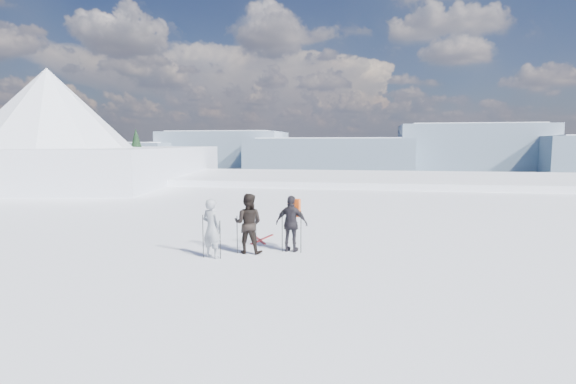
# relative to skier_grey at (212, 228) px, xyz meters

# --- Properties ---
(lake_basin) EXTENTS (820.00, 820.00, 71.62)m
(lake_basin) POSITION_rel_skier_grey_xyz_m (3.48, 28.69, -7.39)
(lake_basin) COLOR white
(lake_basin) RESTS_ON ground
(far_mountain_range) EXTENTS (770.00, 110.00, 53.00)m
(far_mountain_range) POSITION_rel_skier_grey_xyz_m (33.08, 453.47, -8.08)
(far_mountain_range) COLOR slate
(far_mountain_range) RESTS_ON ground
(near_ridge) EXTENTS (31.37, 35.68, 25.62)m
(near_ridge) POSITION_rel_skier_grey_xyz_m (-23.08, 28.03, -4.37)
(near_ridge) COLOR white
(near_ridge) RESTS_ON ground
(skier_grey) EXTENTS (0.75, 0.62, 1.77)m
(skier_grey) POSITION_rel_skier_grey_xyz_m (0.00, 0.00, 0.00)
(skier_grey) COLOR gray
(skier_grey) RESTS_ON ground
(skier_dark) EXTENTS (0.92, 0.73, 1.86)m
(skier_dark) POSITION_rel_skier_grey_xyz_m (0.91, 0.75, 0.04)
(skier_dark) COLOR black
(skier_dark) RESTS_ON ground
(skier_pack) EXTENTS (1.09, 0.58, 1.77)m
(skier_pack) POSITION_rel_skier_grey_xyz_m (2.19, 1.18, -0.00)
(skier_pack) COLOR black
(skier_pack) RESTS_ON ground
(backpack) EXTENTS (0.40, 0.27, 0.56)m
(backpack) POSITION_rel_skier_grey_xyz_m (2.23, 1.43, 1.16)
(backpack) COLOR #D94C14
(backpack) RESTS_ON skier_pack
(ski_poles) EXTENTS (2.78, 1.17, 1.35)m
(ski_poles) POSITION_rel_skier_grey_xyz_m (1.07, 0.57, -0.25)
(ski_poles) COLOR black
(ski_poles) RESTS_ON ground
(skis_loose) EXTENTS (0.90, 1.68, 0.03)m
(skis_loose) POSITION_rel_skier_grey_xyz_m (0.80, 2.72, -0.87)
(skis_loose) COLOR black
(skis_loose) RESTS_ON ground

